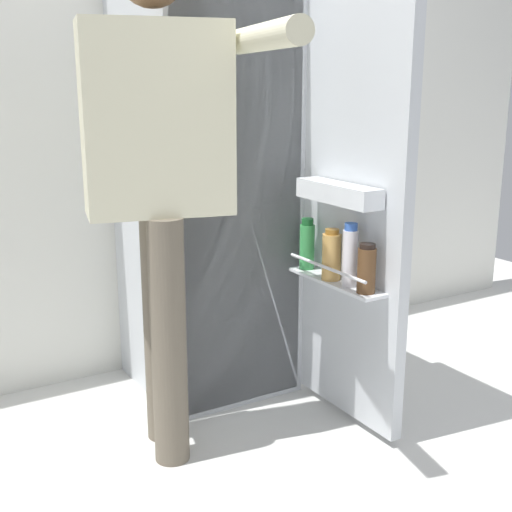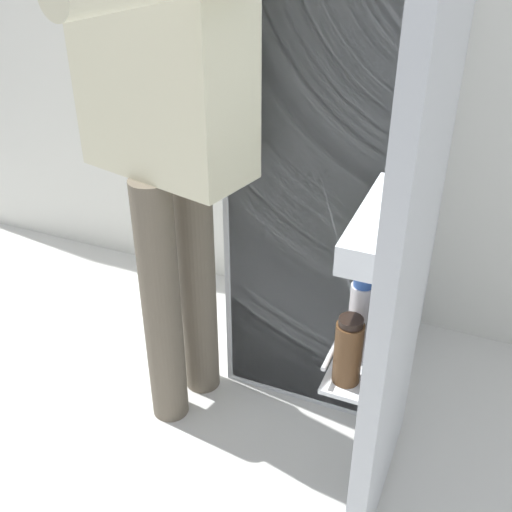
{
  "view_description": "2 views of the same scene",
  "coord_description": "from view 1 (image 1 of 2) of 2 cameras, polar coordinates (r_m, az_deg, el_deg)",
  "views": [
    {
      "loc": [
        -1.24,
        -1.94,
        1.28
      ],
      "look_at": [
        -0.09,
        -0.01,
        0.7
      ],
      "focal_mm": 47.36,
      "sensor_mm": 36.0,
      "label": 1
    },
    {
      "loc": [
        0.47,
        -1.3,
        1.58
      ],
      "look_at": [
        -0.08,
        0.02,
        0.7
      ],
      "focal_mm": 44.35,
      "sensor_mm": 36.0,
      "label": 2
    }
  ],
  "objects": [
    {
      "name": "kitchen_wall",
      "position": [
        3.1,
        -7.51,
        14.56
      ],
      "size": [
        4.4,
        0.1,
        2.58
      ],
      "primitive_type": "cube",
      "color": "silver",
      "rests_on": "ground_plane"
    },
    {
      "name": "ground_plane",
      "position": [
        2.63,
        1.59,
        -14.66
      ],
      "size": [
        5.65,
        5.65,
        0.0
      ],
      "primitive_type": "plane",
      "color": "silver"
    },
    {
      "name": "refrigerator",
      "position": [
        2.77,
        -3.46,
        6.46
      ],
      "size": [
        0.63,
        1.17,
        1.79
      ],
      "color": "silver",
      "rests_on": "ground_plane"
    },
    {
      "name": "person",
      "position": [
        2.23,
        -8.03,
        8.31
      ],
      "size": [
        0.58,
        0.85,
        1.72
      ],
      "color": "#665B4C",
      "rests_on": "ground_plane"
    }
  ]
}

